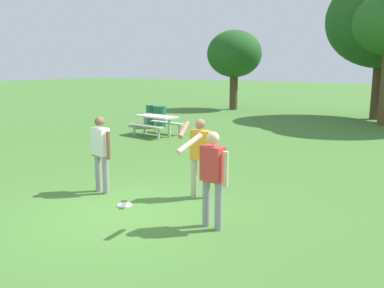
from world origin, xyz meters
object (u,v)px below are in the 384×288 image
object	(u,v)px
person_thrower	(212,173)
tree_tall_left	(234,54)
frisbee	(124,205)
trash_can_beside_table	(160,117)
person_bystander	(200,152)
trash_can_further_along	(152,115)
person_catcher	(101,149)
tree_broad_center	(384,21)
picnic_table_near	(157,121)

from	to	relation	value
person_thrower	tree_tall_left	bearing A→B (deg)	115.10
person_thrower	tree_tall_left	xyz separation A→B (m)	(-7.95, 16.97, 2.37)
frisbee	trash_can_beside_table	distance (m)	10.06
person_bystander	trash_can_further_along	world-z (taller)	person_bystander
trash_can_beside_table	tree_tall_left	distance (m)	8.91
frisbee	person_bystander	bearing A→B (deg)	50.14
frisbee	trash_can_further_along	size ratio (longest dim) A/B	0.29
person_catcher	tree_tall_left	distance (m)	17.41
frisbee	tree_broad_center	xyz separation A→B (m)	(2.18, 16.61, 4.81)
frisbee	picnic_table_near	bearing A→B (deg)	122.27
tree_tall_left	trash_can_beside_table	bearing A→B (deg)	-86.10
person_thrower	tree_broad_center	size ratio (longest dim) A/B	0.23
picnic_table_near	tree_tall_left	bearing A→B (deg)	99.34
picnic_table_near	trash_can_further_along	xyz separation A→B (m)	(-1.69, 1.93, -0.08)
trash_can_beside_table	tree_broad_center	xyz separation A→B (m)	(7.58, 8.13, 4.34)
trash_can_beside_table	frisbee	bearing A→B (deg)	-57.57
person_catcher	person_bystander	size ratio (longest dim) A/B	1.00
person_bystander	tree_broad_center	size ratio (longest dim) A/B	0.23
trash_can_beside_table	person_bystander	bearing A→B (deg)	-48.76
frisbee	trash_can_further_along	world-z (taller)	trash_can_further_along
trash_can_beside_table	tree_broad_center	world-z (taller)	tree_broad_center
person_catcher	trash_can_beside_table	bearing A→B (deg)	118.71
frisbee	picnic_table_near	world-z (taller)	picnic_table_near
person_thrower	trash_can_further_along	xyz separation A→B (m)	(-7.98, 8.81, -0.48)
person_bystander	trash_can_beside_table	bearing A→B (deg)	131.24
person_thrower	picnic_table_near	xyz separation A→B (m)	(-6.29, 6.88, -0.40)
tree_broad_center	person_catcher	bearing A→B (deg)	-100.99
tree_tall_left	trash_can_further_along	bearing A→B (deg)	-90.21
person_catcher	frisbee	world-z (taller)	person_catcher
tree_tall_left	tree_broad_center	world-z (taller)	tree_broad_center
trash_can_further_along	tree_tall_left	distance (m)	8.64
person_bystander	trash_can_further_along	distance (m)	10.30
person_bystander	picnic_table_near	world-z (taller)	person_bystander
person_thrower	frisbee	world-z (taller)	person_thrower
person_thrower	frisbee	bearing A→B (deg)	178.14
person_catcher	trash_can_beside_table	xyz separation A→B (m)	(-4.43, 8.08, -0.46)
frisbee	person_thrower	bearing A→B (deg)	-1.86
trash_can_beside_table	tree_broad_center	bearing A→B (deg)	47.02
person_bystander	frisbee	bearing A→B (deg)	-129.86
person_thrower	picnic_table_near	distance (m)	9.33
person_thrower	person_catcher	distance (m)	2.99
person_bystander	picnic_table_near	size ratio (longest dim) A/B	0.87
tree_broad_center	tree_tall_left	bearing A→B (deg)	177.95
person_thrower	trash_can_further_along	bearing A→B (deg)	132.16
trash_can_beside_table	tree_broad_center	size ratio (longest dim) A/B	0.13
trash_can_further_along	tree_broad_center	bearing A→B (deg)	43.89
picnic_table_near	trash_can_further_along	bearing A→B (deg)	131.26
trash_can_further_along	tree_tall_left	world-z (taller)	tree_tall_left
picnic_table_near	tree_broad_center	size ratio (longest dim) A/B	0.26
person_thrower	person_catcher	xyz separation A→B (m)	(-2.95, 0.47, -0.02)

